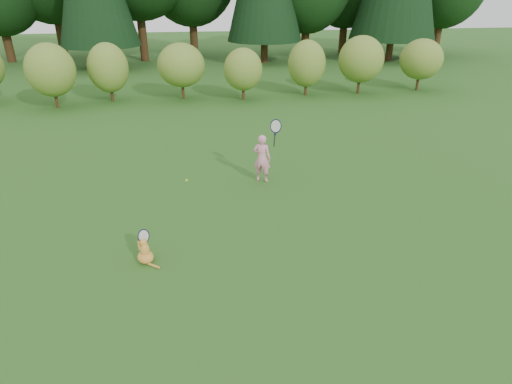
{
  "coord_description": "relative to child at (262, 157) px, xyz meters",
  "views": [
    {
      "loc": [
        -1.09,
        -7.8,
        4.84
      ],
      "look_at": [
        0.2,
        0.8,
        0.7
      ],
      "focal_mm": 30.0,
      "sensor_mm": 36.0,
      "label": 1
    }
  ],
  "objects": [
    {
      "name": "ground",
      "position": [
        -0.7,
        -2.96,
        -0.7
      ],
      "size": [
        100.0,
        100.0,
        0.0
      ],
      "primitive_type": "plane",
      "color": "#225217",
      "rests_on": "ground"
    },
    {
      "name": "shrub_row",
      "position": [
        -0.7,
        10.04,
        0.7
      ],
      "size": [
        28.0,
        3.0,
        2.8
      ],
      "primitive_type": null,
      "color": "olive",
      "rests_on": "ground"
    },
    {
      "name": "tennis_ball",
      "position": [
        -2.06,
        -0.98,
        -0.13
      ],
      "size": [
        0.06,
        0.06,
        0.06
      ],
      "color": "#BADE1A",
      "rests_on": "ground"
    },
    {
      "name": "child",
      "position": [
        0.0,
        0.0,
        0.0
      ],
      "size": [
        0.81,
        0.59,
        1.99
      ],
      "rotation": [
        0.0,
        0.0,
        2.71
      ],
      "color": "pink",
      "rests_on": "ground"
    },
    {
      "name": "cat",
      "position": [
        -2.89,
        -3.52,
        -0.43
      ],
      "size": [
        0.52,
        0.76,
        0.7
      ],
      "rotation": [
        0.0,
        0.0,
        0.43
      ],
      "color": "orange",
      "rests_on": "ground"
    }
  ]
}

